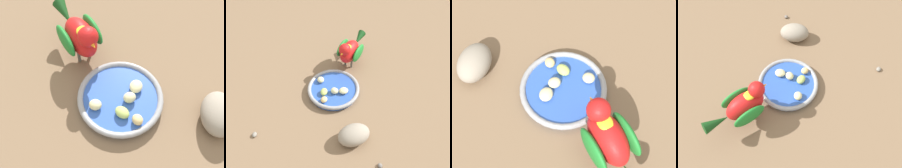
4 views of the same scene
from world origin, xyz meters
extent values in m
plane|color=#7A6047|center=(0.00, 0.00, 0.00)|extent=(4.00, 4.00, 0.00)
cylinder|color=#2D56B7|center=(0.02, 0.00, 0.01)|extent=(0.19, 0.19, 0.02)
torus|color=#93969B|center=(0.02, 0.00, 0.02)|extent=(0.21, 0.21, 0.01)
ellipsoid|color=beige|center=(0.04, -0.01, 0.03)|extent=(0.04, 0.03, 0.02)
ellipsoid|color=#B2CC66|center=(0.02, -0.04, 0.03)|extent=(0.04, 0.04, 0.02)
ellipsoid|color=#E5C67F|center=(0.05, -0.06, 0.03)|extent=(0.03, 0.03, 0.02)
ellipsoid|color=beige|center=(0.05, 0.02, 0.03)|extent=(0.04, 0.04, 0.02)
ellipsoid|color=beige|center=(-0.04, -0.02, 0.03)|extent=(0.03, 0.03, 0.02)
cylinder|color=#59544C|center=(-0.06, 0.14, 0.02)|extent=(0.01, 0.01, 0.04)
cylinder|color=#59544C|center=(-0.08, 0.13, 0.02)|extent=(0.01, 0.01, 0.04)
ellipsoid|color=red|center=(-0.07, 0.14, 0.08)|extent=(0.11, 0.14, 0.08)
ellipsoid|color=#1E7F2D|center=(-0.05, 0.16, 0.08)|extent=(0.07, 0.10, 0.06)
ellipsoid|color=#1E7F2D|center=(-0.11, 0.13, 0.08)|extent=(0.07, 0.10, 0.06)
cone|color=#144719|center=(-0.12, 0.22, 0.08)|extent=(0.07, 0.08, 0.05)
sphere|color=red|center=(-0.05, 0.10, 0.12)|extent=(0.06, 0.06, 0.05)
cone|color=orange|center=(-0.04, 0.08, 0.12)|extent=(0.03, 0.03, 0.02)
ellipsoid|color=yellow|center=(-0.06, 0.12, 0.12)|extent=(0.05, 0.05, 0.01)
ellipsoid|color=gray|center=(0.23, -0.06, 0.03)|extent=(0.10, 0.12, 0.06)
ellipsoid|color=slate|center=(0.35, -0.04, 0.01)|extent=(0.02, 0.02, 0.01)
ellipsoid|color=gray|center=(0.03, -0.33, 0.01)|extent=(0.03, 0.02, 0.01)
camera|label=1|loc=(-0.01, -0.27, 0.53)|focal=39.14mm
camera|label=2|loc=(0.52, -0.31, 0.72)|focal=37.12mm
camera|label=3|loc=(0.01, 0.33, 0.65)|focal=49.02mm
camera|label=4|loc=(-0.36, 0.05, 0.65)|focal=34.89mm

